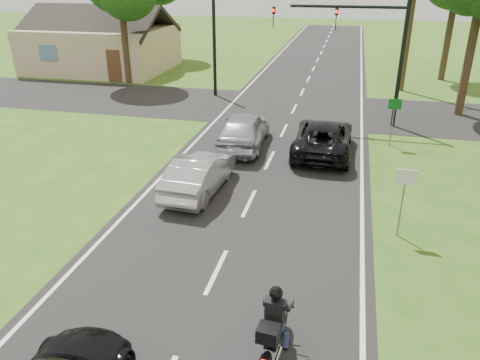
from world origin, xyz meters
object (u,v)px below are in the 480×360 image
(silver_sedan, at_px, (199,174))
(sign_white, at_px, (405,187))
(dark_suv, at_px, (323,137))
(sign_green, at_px, (394,111))
(motorcycle_rider, at_px, (274,332))
(traffic_signal, at_px, (363,40))
(utility_pole_far, at_px, (413,7))
(silver_suv, at_px, (244,130))

(silver_sedan, height_order, sign_white, sign_white)
(sign_white, bearing_deg, dark_suv, 112.61)
(dark_suv, bearing_deg, sign_green, -150.74)
(motorcycle_rider, bearing_deg, traffic_signal, 90.54)
(traffic_signal, bearing_deg, utility_pole_far, 70.32)
(silver_suv, xyz_separation_m, sign_green, (6.30, 1.63, 0.80))
(silver_suv, height_order, utility_pole_far, utility_pole_far)
(sign_white, bearing_deg, motorcycle_rider, -116.60)
(silver_sedan, height_order, silver_suv, silver_suv)
(dark_suv, bearing_deg, silver_sedan, 51.08)
(dark_suv, distance_m, sign_white, 6.98)
(utility_pole_far, bearing_deg, silver_suv, -121.00)
(silver_suv, bearing_deg, utility_pole_far, -123.70)
(silver_suv, xyz_separation_m, traffic_signal, (4.74, 4.65, 3.34))
(motorcycle_rider, bearing_deg, silver_sedan, 123.81)
(dark_suv, xyz_separation_m, traffic_signal, (1.30, 4.62, 3.42))
(dark_suv, height_order, silver_sedan, dark_suv)
(motorcycle_rider, relative_size, sign_green, 0.93)
(motorcycle_rider, bearing_deg, silver_suv, 111.02)
(motorcycle_rider, distance_m, traffic_signal, 16.98)
(silver_suv, xyz_separation_m, utility_pole_far, (7.60, 12.65, 4.29))
(motorcycle_rider, height_order, dark_suv, motorcycle_rider)
(traffic_signal, bearing_deg, silver_sedan, -118.88)
(traffic_signal, distance_m, sign_green, 4.24)
(utility_pole_far, xyz_separation_m, sign_green, (-1.30, -11.02, -3.49))
(silver_sedan, distance_m, sign_green, 9.44)
(silver_sedan, relative_size, sign_green, 1.92)
(motorcycle_rider, distance_m, sign_green, 13.90)
(silver_sedan, bearing_deg, sign_green, -133.08)
(silver_sedan, height_order, sign_green, sign_green)
(silver_suv, bearing_deg, sign_green, -168.17)
(motorcycle_rider, xyz_separation_m, silver_suv, (-3.33, 11.92, 0.12))
(silver_sedan, relative_size, traffic_signal, 0.64)
(traffic_signal, xyz_separation_m, sign_green, (1.56, -3.02, -2.54))
(silver_suv, distance_m, traffic_signal, 7.43)
(dark_suv, height_order, utility_pole_far, utility_pole_far)
(dark_suv, distance_m, utility_pole_far, 13.99)
(motorcycle_rider, distance_m, sign_white, 6.27)
(dark_suv, xyz_separation_m, sign_green, (2.86, 1.60, 0.89))
(dark_suv, bearing_deg, sign_white, 112.61)
(sign_green, bearing_deg, dark_suv, -150.74)
(utility_pole_far, relative_size, sign_green, 4.71)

